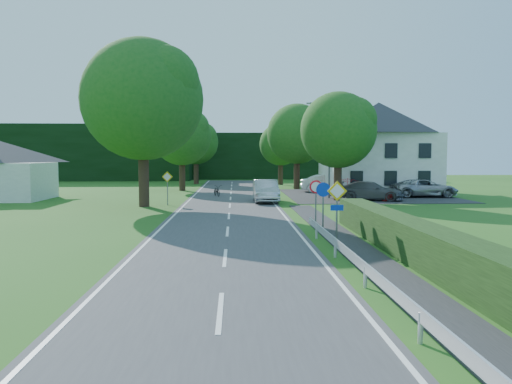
{
  "coord_description": "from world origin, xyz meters",
  "views": [
    {
      "loc": [
        0.34,
        -11.08,
        3.56
      ],
      "look_at": [
        1.6,
        18.18,
        1.43
      ],
      "focal_mm": 35.0,
      "sensor_mm": 36.0,
      "label": 1
    }
  ],
  "objects_px": {
    "moving_car": "(266,191)",
    "parasol": "(348,188)",
    "parked_car_grey": "(370,191)",
    "parked_car_silver_a": "(327,183)",
    "motorcycle": "(217,191)",
    "parked_car_red": "(369,191)",
    "parked_car_silver_b": "(425,188)",
    "streetlight": "(328,145)"
  },
  "relations": [
    {
      "from": "moving_car",
      "to": "parasol",
      "type": "xyz_separation_m",
      "value": [
        7.14,
        3.57,
        -0.0
      ]
    },
    {
      "from": "moving_car",
      "to": "parked_car_grey",
      "type": "xyz_separation_m",
      "value": [
        8.42,
        1.19,
        -0.1
      ]
    },
    {
      "from": "parked_car_grey",
      "to": "parked_car_silver_b",
      "type": "bearing_deg",
      "value": -42.49
    },
    {
      "from": "streetlight",
      "to": "moving_car",
      "type": "distance_m",
      "value": 7.23
    },
    {
      "from": "parked_car_silver_b",
      "to": "parasol",
      "type": "xyz_separation_m",
      "value": [
        -6.73,
        -0.45,
        0.08
      ]
    },
    {
      "from": "moving_car",
      "to": "parked_car_silver_a",
      "type": "height_order",
      "value": "parked_car_silver_a"
    },
    {
      "from": "moving_car",
      "to": "parked_car_red",
      "type": "bearing_deg",
      "value": 8.05
    },
    {
      "from": "parked_car_red",
      "to": "parasol",
      "type": "distance_m",
      "value": 2.6
    },
    {
      "from": "moving_car",
      "to": "parked_car_red",
      "type": "height_order",
      "value": "moving_car"
    },
    {
      "from": "moving_car",
      "to": "parasol",
      "type": "bearing_deg",
      "value": 25.96
    },
    {
      "from": "parked_car_grey",
      "to": "parked_car_silver_a",
      "type": "bearing_deg",
      "value": 31.06
    },
    {
      "from": "moving_car",
      "to": "parked_car_silver_a",
      "type": "relative_size",
      "value": 0.99
    },
    {
      "from": "motorcycle",
      "to": "parasol",
      "type": "distance_m",
      "value": 11.25
    },
    {
      "from": "parasol",
      "to": "parked_car_silver_b",
      "type": "bearing_deg",
      "value": 3.8
    },
    {
      "from": "motorcycle",
      "to": "parked_car_silver_a",
      "type": "relative_size",
      "value": 0.36
    },
    {
      "from": "streetlight",
      "to": "motorcycle",
      "type": "height_order",
      "value": "streetlight"
    },
    {
      "from": "parked_car_red",
      "to": "parked_car_silver_b",
      "type": "distance_m",
      "value": 6.18
    },
    {
      "from": "motorcycle",
      "to": "parked_car_silver_a",
      "type": "xyz_separation_m",
      "value": [
        10.56,
        4.6,
        0.37
      ]
    },
    {
      "from": "parked_car_grey",
      "to": "parasol",
      "type": "bearing_deg",
      "value": 48.32
    },
    {
      "from": "streetlight",
      "to": "motorcycle",
      "type": "relative_size",
      "value": 4.34
    },
    {
      "from": "streetlight",
      "to": "parked_car_silver_a",
      "type": "bearing_deg",
      "value": 79.49
    },
    {
      "from": "parked_car_red",
      "to": "parasol",
      "type": "height_order",
      "value": "parasol"
    },
    {
      "from": "parked_car_red",
      "to": "parked_car_grey",
      "type": "distance_m",
      "value": 0.11
    },
    {
      "from": "motorcycle",
      "to": "parked_car_grey",
      "type": "bearing_deg",
      "value": -35.44
    },
    {
      "from": "moving_car",
      "to": "parasol",
      "type": "height_order",
      "value": "moving_car"
    },
    {
      "from": "parked_car_silver_a",
      "to": "parasol",
      "type": "xyz_separation_m",
      "value": [
        0.48,
        -6.71,
        -0.01
      ]
    },
    {
      "from": "parked_car_silver_b",
      "to": "parasol",
      "type": "relative_size",
      "value": 2.94
    },
    {
      "from": "streetlight",
      "to": "parasol",
      "type": "height_order",
      "value": "streetlight"
    },
    {
      "from": "parked_car_red",
      "to": "motorcycle",
      "type": "bearing_deg",
      "value": 97.41
    },
    {
      "from": "moving_car",
      "to": "parked_car_grey",
      "type": "distance_m",
      "value": 8.5
    },
    {
      "from": "motorcycle",
      "to": "parked_car_grey",
      "type": "height_order",
      "value": "parked_car_grey"
    },
    {
      "from": "parked_car_silver_a",
      "to": "moving_car",
      "type": "bearing_deg",
      "value": 153.26
    },
    {
      "from": "parked_car_grey",
      "to": "parked_car_silver_b",
      "type": "xyz_separation_m",
      "value": [
        5.45,
        2.82,
        0.02
      ]
    },
    {
      "from": "parked_car_grey",
      "to": "parked_car_silver_b",
      "type": "height_order",
      "value": "parked_car_silver_b"
    },
    {
      "from": "streetlight",
      "to": "parked_car_silver_b",
      "type": "xyz_separation_m",
      "value": [
        8.51,
        0.74,
        -3.66
      ]
    },
    {
      "from": "parked_car_grey",
      "to": "moving_car",
      "type": "bearing_deg",
      "value": 118.16
    },
    {
      "from": "parked_car_grey",
      "to": "parasol",
      "type": "distance_m",
      "value": 2.7
    },
    {
      "from": "motorcycle",
      "to": "parasol",
      "type": "relative_size",
      "value": 0.99
    },
    {
      "from": "streetlight",
      "to": "parked_car_red",
      "type": "distance_m",
      "value": 5.16
    },
    {
      "from": "motorcycle",
      "to": "parked_car_red",
      "type": "distance_m",
      "value": 13.01
    },
    {
      "from": "motorcycle",
      "to": "parked_car_silver_a",
      "type": "distance_m",
      "value": 11.53
    },
    {
      "from": "parked_car_grey",
      "to": "streetlight",
      "type": "bearing_deg",
      "value": 75.76
    }
  ]
}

